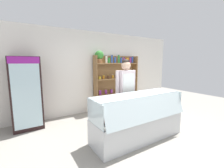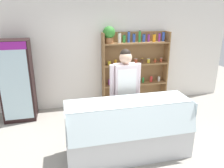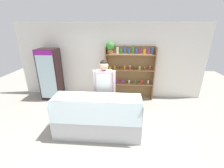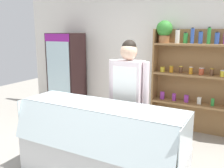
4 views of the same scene
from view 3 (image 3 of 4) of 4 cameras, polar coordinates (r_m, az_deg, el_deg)
The scene contains 6 objects.
ground_plane at distance 4.08m, azimuth -3.67°, elevation -17.74°, with size 12.00×12.00×0.00m, color gray.
back_wall at distance 5.57m, azimuth -0.75°, elevation 8.72°, with size 6.80×0.10×2.70m, color white.
drinks_fridge at distance 5.89m, azimuth -22.38°, elevation 3.41°, with size 0.69×0.57×1.83m.
shelving_unit at distance 5.39m, azimuth 5.70°, elevation 6.40°, with size 1.73×0.30×2.07m.
deli_display_case at distance 3.87m, azimuth -5.52°, elevation -14.47°, with size 2.11×0.76×1.01m.
shop_clerk at distance 4.01m, azimuth -2.95°, elevation -0.86°, with size 0.60×0.25×1.77m.
Camera 3 is at (0.49, -3.13, 2.57)m, focal length 24.00 mm.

